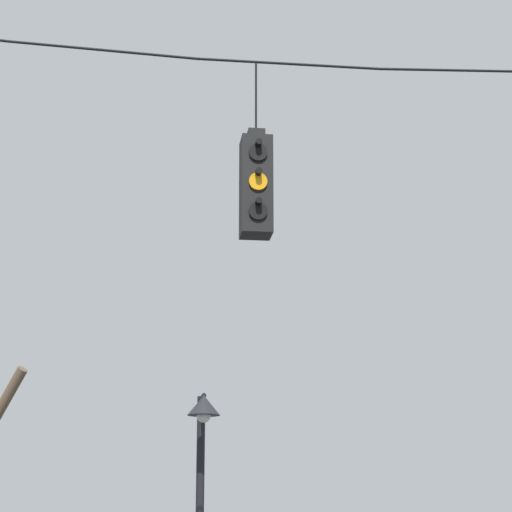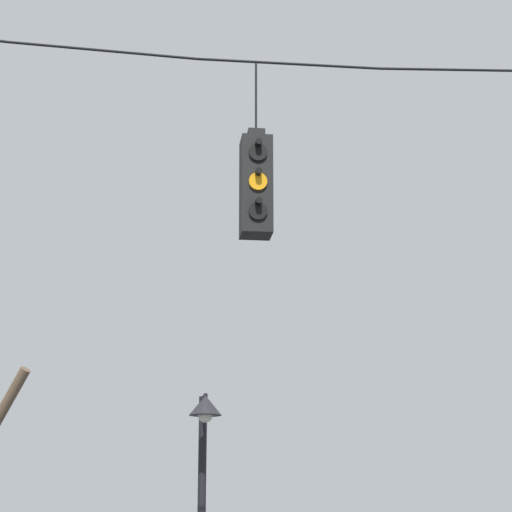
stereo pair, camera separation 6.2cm
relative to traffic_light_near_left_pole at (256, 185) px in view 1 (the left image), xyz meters
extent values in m
cylinder|color=black|center=(-1.73, 0.00, 1.53)|extent=(2.12, 0.03, 0.11)
cylinder|color=black|center=(0.39, 0.00, 1.49)|extent=(2.12, 0.03, 0.03)
cylinder|color=black|center=(2.51, 0.00, 1.53)|extent=(2.12, 0.03, 0.11)
cube|color=black|center=(0.00, 0.00, -0.02)|extent=(0.34, 0.34, 1.12)
cube|color=black|center=(0.00, 0.00, 0.59)|extent=(0.19, 0.19, 0.10)
cylinder|color=black|center=(0.00, 0.00, 1.06)|extent=(0.02, 0.02, 0.84)
cylinder|color=black|center=(0.00, -0.18, 0.32)|extent=(0.20, 0.03, 0.20)
cylinder|color=black|center=(0.00, -0.23, 0.41)|extent=(0.07, 0.12, 0.07)
cylinder|color=orange|center=(0.00, -0.18, -0.02)|extent=(0.20, 0.03, 0.20)
cylinder|color=black|center=(0.00, -0.23, 0.07)|extent=(0.07, 0.12, 0.07)
cylinder|color=black|center=(0.00, -0.18, -0.36)|extent=(0.20, 0.03, 0.20)
cylinder|color=black|center=(0.00, -0.23, -0.27)|extent=(0.07, 0.12, 0.07)
cylinder|color=black|center=(0.00, 0.19, 0.32)|extent=(0.20, 0.03, 0.20)
cylinder|color=black|center=(0.00, 0.23, 0.41)|extent=(0.07, 0.12, 0.07)
cylinder|color=orange|center=(0.00, 0.19, -0.02)|extent=(0.20, 0.03, 0.20)
cylinder|color=black|center=(0.00, 0.23, 0.07)|extent=(0.07, 0.12, 0.07)
cylinder|color=black|center=(0.00, 0.19, -0.36)|extent=(0.20, 0.03, 0.20)
cylinder|color=black|center=(0.00, 0.23, -0.27)|extent=(0.07, 0.12, 0.07)
cylinder|color=black|center=(-0.28, 4.07, -1.81)|extent=(0.07, 0.51, 0.07)
cone|color=#232328|center=(-0.28, 3.81, -1.95)|extent=(0.47, 0.47, 0.28)
sphere|color=silver|center=(-0.28, 3.81, -2.09)|extent=(0.21, 0.21, 0.21)
camera|label=1|loc=(-1.26, -10.27, -3.68)|focal=70.00mm
camera|label=2|loc=(-1.20, -10.28, -3.68)|focal=70.00mm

